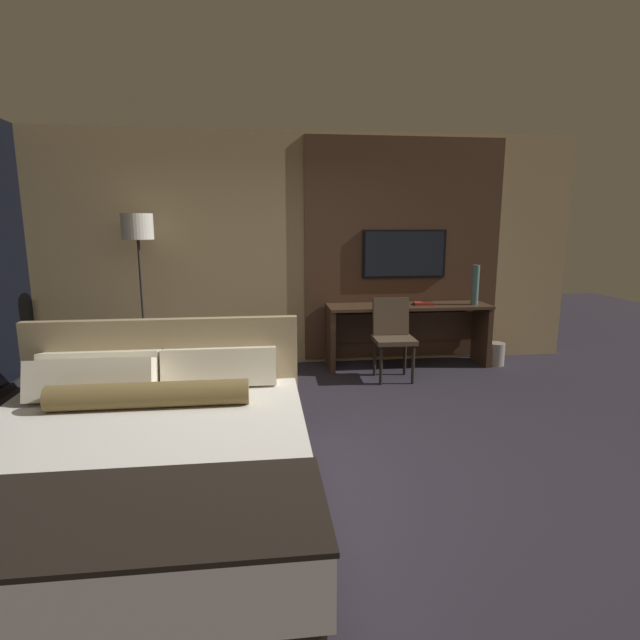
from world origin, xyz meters
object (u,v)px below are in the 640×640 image
(book, at_px, (423,303))
(armchair_by_window, at_px, (87,375))
(bed, at_px, (135,471))
(floor_lamp, at_px, (138,240))
(vase_tall, at_px, (475,285))
(desk_chair, at_px, (392,331))
(desk, at_px, (407,323))
(tv, at_px, (404,254))
(waste_bin, at_px, (495,354))

(book, bearing_deg, armchair_by_window, -167.29)
(bed, height_order, floor_lamp, floor_lamp)
(armchair_by_window, distance_m, floor_lamp, 1.56)
(floor_lamp, relative_size, vase_tall, 3.83)
(desk_chair, bearing_deg, armchair_by_window, -171.70)
(bed, distance_m, desk, 3.96)
(vase_tall, distance_m, book, 0.66)
(tv, xyz_separation_m, floor_lamp, (-3.10, -0.30, 0.19))
(desk, height_order, tv, tv)
(floor_lamp, bearing_deg, bed, -78.99)
(bed, distance_m, tv, 4.25)
(waste_bin, bearing_deg, book, 174.10)
(bed, relative_size, tv, 2.13)
(armchair_by_window, bearing_deg, waste_bin, -111.28)
(tv, bearing_deg, desk, -90.00)
(desk, xyz_separation_m, book, (0.18, -0.05, 0.25))
(bed, bearing_deg, armchair_by_window, 114.10)
(desk, relative_size, floor_lamp, 1.07)
(bed, relative_size, desk, 1.14)
(floor_lamp, height_order, waste_bin, floor_lamp)
(desk, distance_m, book, 0.31)
(vase_tall, bearing_deg, book, 174.23)
(desk_chair, bearing_deg, book, 42.95)
(desk_chair, height_order, vase_tall, vase_tall)
(desk, xyz_separation_m, waste_bin, (1.10, -0.15, -0.38))
(armchair_by_window, xyz_separation_m, vase_tall, (4.29, 0.77, 0.74))
(bed, height_order, vase_tall, vase_tall)
(desk_chair, bearing_deg, bed, -129.54)
(desk_chair, distance_m, vase_tall, 1.26)
(desk_chair, bearing_deg, waste_bin, 15.00)
(tv, relative_size, desk_chair, 1.16)
(desk_chair, xyz_separation_m, armchair_by_window, (-3.18, -0.39, -0.28))
(floor_lamp, distance_m, book, 3.37)
(desk, relative_size, armchair_by_window, 1.66)
(vase_tall, relative_size, waste_bin, 1.71)
(tv, bearing_deg, desk_chair, -114.16)
(tv, height_order, floor_lamp, floor_lamp)
(vase_tall, relative_size, book, 2.04)
(desk, xyz_separation_m, vase_tall, (0.80, -0.12, 0.48))
(bed, xyz_separation_m, tv, (2.52, 3.26, 1.04))
(desk_chair, height_order, armchair_by_window, desk_chair)
(bed, relative_size, floor_lamp, 1.22)
(tv, bearing_deg, bed, -127.78)
(bed, distance_m, desk_chair, 3.38)
(floor_lamp, distance_m, vase_tall, 3.93)
(floor_lamp, xyz_separation_m, vase_tall, (3.89, -0.03, -0.55))
(armchair_by_window, distance_m, waste_bin, 4.65)
(tv, relative_size, waste_bin, 3.76)
(desk, height_order, armchair_by_window, armchair_by_window)
(bed, xyz_separation_m, desk, (2.52, 3.05, 0.21))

